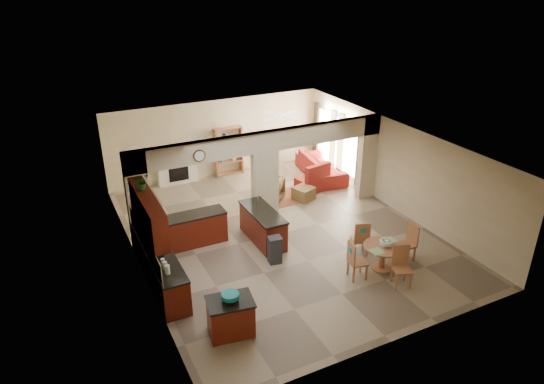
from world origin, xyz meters
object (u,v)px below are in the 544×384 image
kitchen_island (231,317)px  armchair (269,189)px  dining_table (383,253)px  sofa (321,166)px

kitchen_island → armchair: bearing=65.9°
dining_table → armchair: (-0.81, 4.89, -0.07)m
kitchen_island → sofa: size_ratio=0.40×
sofa → armchair: 2.80m
dining_table → sofa: sofa is taller
dining_table → sofa: (1.81, 5.90, -0.08)m
armchair → kitchen_island: bearing=14.3°
armchair → dining_table: bearing=56.8°
kitchen_island → armchair: kitchen_island is taller
kitchen_island → dining_table: size_ratio=1.05×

